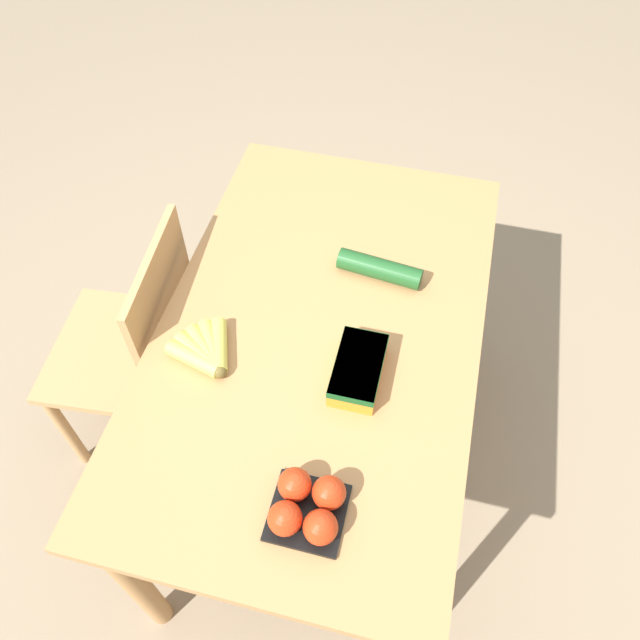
% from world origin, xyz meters
% --- Properties ---
extents(ground_plane, '(12.00, 12.00, 0.00)m').
position_xyz_m(ground_plane, '(0.00, 0.00, 0.00)').
color(ground_plane, gray).
extents(dining_table, '(1.30, 0.78, 0.75)m').
position_xyz_m(dining_table, '(0.00, 0.00, 0.64)').
color(dining_table, '#B27F4C').
rests_on(dining_table, ground_plane).
extents(chair, '(0.45, 0.44, 0.88)m').
position_xyz_m(chair, '(0.00, 0.56, 0.46)').
color(chair, tan).
rests_on(chair, ground_plane).
extents(banana_bunch, '(0.16, 0.16, 0.04)m').
position_xyz_m(banana_bunch, '(-0.15, 0.24, 0.77)').
color(banana_bunch, brown).
rests_on(banana_bunch, dining_table).
extents(tomato_pack, '(0.15, 0.15, 0.08)m').
position_xyz_m(tomato_pack, '(-0.46, -0.09, 0.79)').
color(tomato_pack, black).
rests_on(tomato_pack, dining_table).
extents(carrot_bag, '(0.19, 0.11, 0.06)m').
position_xyz_m(carrot_bag, '(-0.12, -0.12, 0.79)').
color(carrot_bag, orange).
rests_on(carrot_bag, dining_table).
extents(cucumber_near, '(0.08, 0.23, 0.06)m').
position_xyz_m(cucumber_near, '(0.20, -0.11, 0.78)').
color(cucumber_near, '#1E5123').
rests_on(cucumber_near, dining_table).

